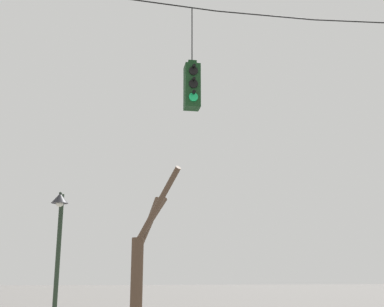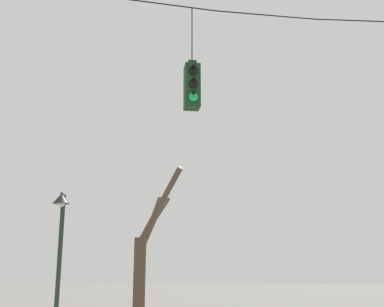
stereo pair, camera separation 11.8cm
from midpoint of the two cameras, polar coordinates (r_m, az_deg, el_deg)
The scene contains 4 objects.
span_wire at distance 12.20m, azimuth 9.03°, elevation 16.89°, with size 17.02×0.03×0.76m.
traffic_light_near_left_pole at distance 10.84m, azimuth 0.32°, elevation 8.02°, with size 0.34×0.58×2.48m.
street_lamp at distance 13.09m, azimuth -15.14°, elevation -9.62°, with size 0.43×0.75×4.22m.
bare_tree at distance 18.04m, azimuth -5.33°, elevation -12.20°, with size 1.54×3.89×5.75m.
Camera 2 is at (-3.34, -9.90, 2.12)m, focal length 45.00 mm.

